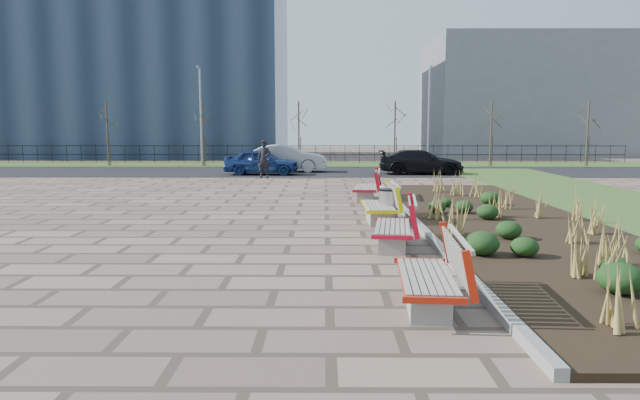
{
  "coord_description": "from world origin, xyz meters",
  "views": [
    {
      "loc": [
        1.59,
        -9.32,
        2.5
      ],
      "look_at": [
        1.5,
        3.0,
        0.9
      ],
      "focal_mm": 32.0,
      "sensor_mm": 36.0,
      "label": 1
    }
  ],
  "objects_px": {
    "bench_c": "(378,203)",
    "lamp_east": "(429,117)",
    "bench_a": "(426,272)",
    "litter_bin": "(388,206)",
    "car_blue": "(262,162)",
    "car_black": "(421,162)",
    "pedestrian": "(264,159)",
    "bench_b": "(393,224)",
    "bench_d": "(366,186)",
    "car_silver": "(286,158)",
    "lamp_west": "(201,117)"
  },
  "relations": [
    {
      "from": "car_silver",
      "to": "litter_bin",
      "type": "bearing_deg",
      "value": -164.77
    },
    {
      "from": "bench_a",
      "to": "bench_d",
      "type": "xyz_separation_m",
      "value": [
        0.0,
        11.56,
        0.0
      ]
    },
    {
      "from": "bench_a",
      "to": "bench_b",
      "type": "xyz_separation_m",
      "value": [
        0.0,
        3.9,
        0.0
      ]
    },
    {
      "from": "car_blue",
      "to": "car_silver",
      "type": "xyz_separation_m",
      "value": [
        1.11,
        1.89,
        0.09
      ]
    },
    {
      "from": "bench_d",
      "to": "lamp_west",
      "type": "bearing_deg",
      "value": 125.58
    },
    {
      "from": "lamp_west",
      "to": "bench_d",
      "type": "bearing_deg",
      "value": -60.8
    },
    {
      "from": "lamp_east",
      "to": "pedestrian",
      "type": "bearing_deg",
      "value": -139.81
    },
    {
      "from": "bench_a",
      "to": "litter_bin",
      "type": "height_order",
      "value": "bench_a"
    },
    {
      "from": "lamp_east",
      "to": "car_black",
      "type": "bearing_deg",
      "value": -103.68
    },
    {
      "from": "bench_d",
      "to": "pedestrian",
      "type": "distance_m",
      "value": 9.31
    },
    {
      "from": "car_blue",
      "to": "lamp_east",
      "type": "xyz_separation_m",
      "value": [
        9.64,
        5.98,
        2.37
      ]
    },
    {
      "from": "bench_b",
      "to": "lamp_east",
      "type": "height_order",
      "value": "lamp_east"
    },
    {
      "from": "bench_c",
      "to": "pedestrian",
      "type": "relative_size",
      "value": 1.14
    },
    {
      "from": "bench_b",
      "to": "bench_c",
      "type": "relative_size",
      "value": 1.0
    },
    {
      "from": "car_blue",
      "to": "car_black",
      "type": "distance_m",
      "value": 8.28
    },
    {
      "from": "bench_a",
      "to": "bench_c",
      "type": "height_order",
      "value": "same"
    },
    {
      "from": "bench_b",
      "to": "car_black",
      "type": "height_order",
      "value": "car_black"
    },
    {
      "from": "bench_b",
      "to": "lamp_west",
      "type": "bearing_deg",
      "value": 118.14
    },
    {
      "from": "car_blue",
      "to": "bench_c",
      "type": "bearing_deg",
      "value": -159.19
    },
    {
      "from": "bench_b",
      "to": "litter_bin",
      "type": "relative_size",
      "value": 2.44
    },
    {
      "from": "bench_b",
      "to": "litter_bin",
      "type": "bearing_deg",
      "value": 92.58
    },
    {
      "from": "bench_c",
      "to": "litter_bin",
      "type": "distance_m",
      "value": 0.28
    },
    {
      "from": "bench_a",
      "to": "lamp_east",
      "type": "xyz_separation_m",
      "value": [
        5.0,
        27.66,
        2.54
      ]
    },
    {
      "from": "pedestrian",
      "to": "car_black",
      "type": "relative_size",
      "value": 0.42
    },
    {
      "from": "litter_bin",
      "to": "car_silver",
      "type": "relative_size",
      "value": 0.19
    },
    {
      "from": "bench_b",
      "to": "litter_bin",
      "type": "height_order",
      "value": "bench_b"
    },
    {
      "from": "pedestrian",
      "to": "car_blue",
      "type": "height_order",
      "value": "pedestrian"
    },
    {
      "from": "bench_a",
      "to": "litter_bin",
      "type": "relative_size",
      "value": 2.44
    },
    {
      "from": "litter_bin",
      "to": "pedestrian",
      "type": "relative_size",
      "value": 0.47
    },
    {
      "from": "litter_bin",
      "to": "pedestrian",
      "type": "height_order",
      "value": "pedestrian"
    },
    {
      "from": "bench_b",
      "to": "pedestrian",
      "type": "height_order",
      "value": "pedestrian"
    },
    {
      "from": "lamp_west",
      "to": "lamp_east",
      "type": "relative_size",
      "value": 1.0
    },
    {
      "from": "pedestrian",
      "to": "bench_d",
      "type": "bearing_deg",
      "value": -49.94
    },
    {
      "from": "car_blue",
      "to": "car_black",
      "type": "relative_size",
      "value": 0.87
    },
    {
      "from": "bench_c",
      "to": "lamp_east",
      "type": "distance_m",
      "value": 21.34
    },
    {
      "from": "pedestrian",
      "to": "lamp_west",
      "type": "xyz_separation_m",
      "value": [
        -4.69,
        7.86,
        2.12
      ]
    },
    {
      "from": "bench_b",
      "to": "bench_d",
      "type": "bearing_deg",
      "value": 97.4
    },
    {
      "from": "car_silver",
      "to": "car_black",
      "type": "bearing_deg",
      "value": -99.63
    },
    {
      "from": "car_black",
      "to": "lamp_west",
      "type": "xyz_separation_m",
      "value": [
        -12.64,
        5.6,
        2.39
      ]
    },
    {
      "from": "bench_a",
      "to": "litter_bin",
      "type": "distance_m",
      "value": 7.06
    },
    {
      "from": "pedestrian",
      "to": "car_black",
      "type": "height_order",
      "value": "pedestrian"
    },
    {
      "from": "bench_b",
      "to": "lamp_west",
      "type": "height_order",
      "value": "lamp_west"
    },
    {
      "from": "bench_c",
      "to": "lamp_west",
      "type": "xyz_separation_m",
      "value": [
        -9.0,
        20.59,
        2.54
      ]
    },
    {
      "from": "car_blue",
      "to": "car_black",
      "type": "bearing_deg",
      "value": -84.21
    },
    {
      "from": "bench_b",
      "to": "bench_d",
      "type": "xyz_separation_m",
      "value": [
        0.0,
        7.66,
        0.0
      ]
    },
    {
      "from": "litter_bin",
      "to": "car_black",
      "type": "distance_m",
      "value": 15.37
    },
    {
      "from": "car_black",
      "to": "litter_bin",
      "type": "bearing_deg",
      "value": 170.04
    },
    {
      "from": "bench_a",
      "to": "bench_b",
      "type": "distance_m",
      "value": 3.9
    },
    {
      "from": "litter_bin",
      "to": "car_silver",
      "type": "xyz_separation_m",
      "value": [
        -3.79,
        16.51,
        0.33
      ]
    },
    {
      "from": "bench_c",
      "to": "litter_bin",
      "type": "bearing_deg",
      "value": -3.48
    }
  ]
}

